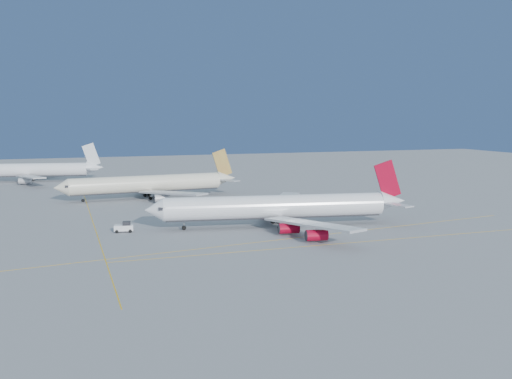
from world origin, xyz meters
name	(u,v)px	position (x,y,z in m)	size (l,w,h in m)	color
ground	(286,232)	(0.00, 0.00, 0.00)	(500.00, 500.00, 0.00)	slate
taxiway_lines	(215,231)	(-14.71, 6.34, 0.01)	(118.86, 140.00, 0.02)	#DBA00C
airliner_virgin	(281,207)	(1.36, 6.67, 4.64)	(62.23, 55.37, 15.38)	white
airliner_etihad	(150,184)	(-20.36, 63.08, 4.58)	(57.68, 53.11, 15.05)	beige
airliner_third	(30,170)	(-58.10, 123.62, 4.57)	(56.17, 51.24, 15.10)	white
pushback_tug	(124,227)	(-33.99, 12.28, 1.09)	(4.47, 3.15, 2.35)	white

